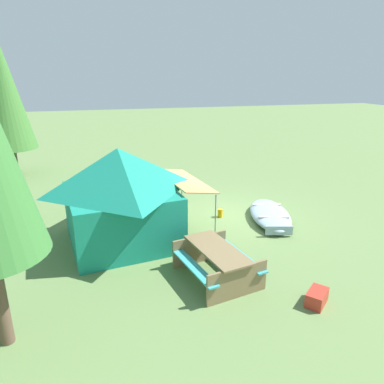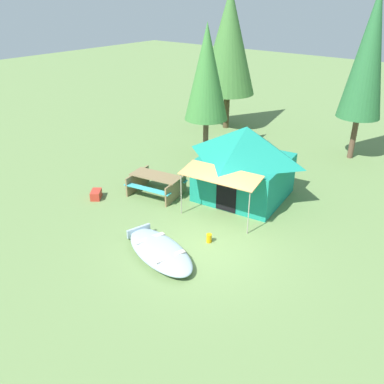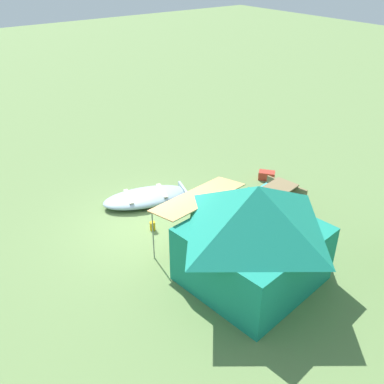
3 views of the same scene
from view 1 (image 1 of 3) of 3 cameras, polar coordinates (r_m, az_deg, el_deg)
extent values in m
plane|color=#648149|center=(12.26, 5.49, -3.80)|extent=(80.00, 80.00, 0.00)
ellipsoid|color=#94ABB9|center=(12.09, 12.40, -3.53)|extent=(3.08, 2.01, 0.37)
ellipsoid|color=#333B41|center=(12.08, 12.41, -3.40)|extent=(2.82, 1.80, 0.13)
cube|color=beige|center=(12.56, 11.93, -1.94)|extent=(0.40, 0.95, 0.04)
cube|color=beige|center=(11.52, 13.01, -3.91)|extent=(0.40, 0.95, 0.04)
cube|color=#94ABB9|center=(10.91, 13.78, -5.99)|extent=(0.30, 0.79, 0.28)
cube|color=#188670|center=(10.35, -11.20, -3.73)|extent=(3.33, 3.19, 1.55)
pyramid|color=#188670|center=(9.93, -11.69, 3.59)|extent=(3.60, 3.45, 1.17)
cube|color=black|center=(10.75, -3.71, -3.26)|extent=(0.76, 0.13, 1.24)
cube|color=tan|center=(10.61, -1.28, 1.92)|extent=(2.80, 1.34, 0.18)
cylinder|color=gray|center=(12.13, -1.63, -0.23)|extent=(0.04, 0.04, 1.48)
cylinder|color=gray|center=(9.99, 3.78, -4.47)|extent=(0.04, 0.04, 1.48)
cube|color=olive|center=(8.34, 4.07, -9.16)|extent=(2.04, 1.13, 0.04)
cube|color=teal|center=(8.78, 7.56, -9.93)|extent=(1.94, 0.60, 0.04)
cube|color=teal|center=(8.22, 0.23, -11.85)|extent=(1.94, 0.60, 0.04)
cube|color=olive|center=(7.91, 7.27, -14.21)|extent=(0.33, 1.48, 0.74)
cube|color=olive|center=(9.19, 1.26, -9.11)|extent=(0.33, 1.48, 0.74)
cube|color=#BB3324|center=(8.22, 19.39, -15.67)|extent=(0.63, 0.66, 0.31)
cylinder|color=#DB9C0C|center=(12.07, 4.55, -3.40)|extent=(0.23, 0.23, 0.28)
cylinder|color=#483C37|center=(18.87, -26.66, 4.32)|extent=(0.35, 0.35, 1.30)
cone|color=#417933|center=(18.45, -28.17, 14.35)|extent=(2.37, 2.37, 5.35)
cylinder|color=brown|center=(7.26, -28.46, -14.94)|extent=(0.25, 0.25, 1.79)
camera|label=2|loc=(20.99, 22.84, 23.73)|focal=37.81mm
camera|label=3|loc=(16.88, -37.76, 24.62)|focal=40.03mm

